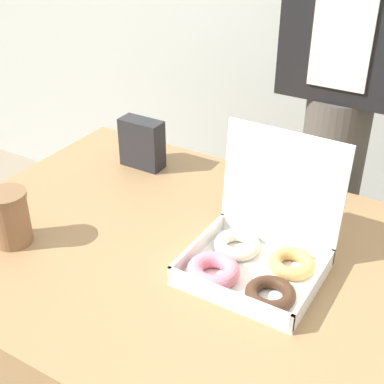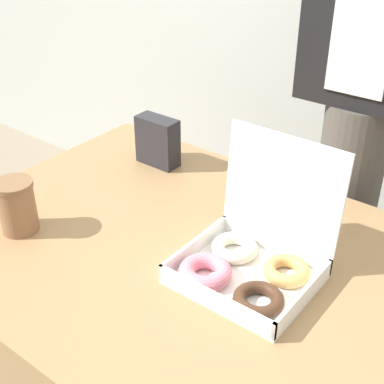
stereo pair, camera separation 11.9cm
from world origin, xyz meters
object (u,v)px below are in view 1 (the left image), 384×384
Objects in this scene: person_customer at (348,57)px; donut_box at (255,255)px; napkin_holder at (142,143)px; coffee_cup at (10,217)px.

donut_box is at bearing -88.49° from person_customer.
donut_box is 0.56m from napkin_holder.
person_customer is at bearing 56.27° from coffee_cup.
napkin_holder is (0.04, 0.47, 0.01)m from coffee_cup.
person_customer is (0.51, 0.77, 0.25)m from coffee_cup.
donut_box is 0.56m from coffee_cup.
napkin_holder is (-0.49, 0.27, 0.03)m from donut_box.
napkin_holder is at bearing 85.23° from coffee_cup.
person_customer reaches higher than donut_box.
napkin_holder is 0.08× the size of person_customer.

